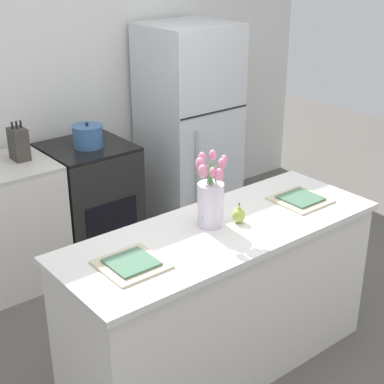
{
  "coord_description": "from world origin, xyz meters",
  "views": [
    {
      "loc": [
        -1.84,
        -2.03,
        2.28
      ],
      "look_at": [
        0.0,
        0.25,
        1.0
      ],
      "focal_mm": 55.0,
      "sensor_mm": 36.0,
      "label": 1
    }
  ],
  "objects": [
    {
      "name": "pear_figurine",
      "position": [
        0.11,
        -0.01,
        0.93
      ],
      "size": [
        0.07,
        0.07,
        0.11
      ],
      "color": "#9EBC47",
      "rests_on": "kitchen_island"
    },
    {
      "name": "ground_plane",
      "position": [
        0.0,
        0.0,
        0.0
      ],
      "size": [
        10.0,
        10.0,
        0.0
      ],
      "primitive_type": "plane",
      "color": "#59544F"
    },
    {
      "name": "kitchen_island",
      "position": [
        0.0,
        0.0,
        0.44
      ],
      "size": [
        1.8,
        0.66,
        0.88
      ],
      "color": "silver",
      "rests_on": "ground_plane"
    },
    {
      "name": "refrigerator",
      "position": [
        1.05,
        1.6,
        0.84
      ],
      "size": [
        0.68,
        0.67,
        1.67
      ],
      "color": "silver",
      "rests_on": "ground_plane"
    },
    {
      "name": "knife_block",
      "position": [
        -0.39,
        1.62,
        1.0
      ],
      "size": [
        0.1,
        0.14,
        0.27
      ],
      "color": "#3D3833",
      "rests_on": "back_counter"
    },
    {
      "name": "plate_setting_right",
      "position": [
        0.58,
        -0.02,
        0.89
      ],
      "size": [
        0.29,
        0.29,
        0.02
      ],
      "color": "beige",
      "rests_on": "kitchen_island"
    },
    {
      "name": "cooking_pot",
      "position": [
        0.1,
        1.57,
        0.97
      ],
      "size": [
        0.22,
        0.22,
        0.18
      ],
      "color": "#386093",
      "rests_on": "stove_range"
    },
    {
      "name": "flower_vase",
      "position": [
        -0.03,
        0.07,
        1.04
      ],
      "size": [
        0.18,
        0.16,
        0.4
      ],
      "color": "silver",
      "rests_on": "kitchen_island"
    },
    {
      "name": "back_wall",
      "position": [
        0.0,
        2.0,
        1.35
      ],
      "size": [
        5.2,
        0.08,
        2.7
      ],
      "color": "silver",
      "rests_on": "ground_plane"
    },
    {
      "name": "stove_range",
      "position": [
        0.1,
        1.6,
        0.44
      ],
      "size": [
        0.6,
        0.61,
        0.89
      ],
      "color": "black",
      "rests_on": "ground_plane"
    },
    {
      "name": "plate_setting_left",
      "position": [
        -0.58,
        -0.02,
        0.89
      ],
      "size": [
        0.29,
        0.29,
        0.02
      ],
      "color": "beige",
      "rests_on": "kitchen_island"
    }
  ]
}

